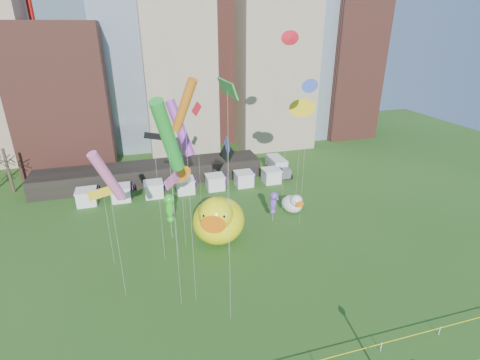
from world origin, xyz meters
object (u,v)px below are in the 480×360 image
object	(u,v)px
big_duck	(218,219)
seahorse_green	(170,206)
box_truck	(277,166)
small_duck	(293,203)
seahorse_purple	(273,201)

from	to	relation	value
big_duck	seahorse_green	world-z (taller)	big_duck
big_duck	box_truck	size ratio (longest dim) A/B	1.46
small_duck	box_truck	xyz separation A→B (m)	(3.53, 14.75, 0.05)
big_duck	seahorse_purple	size ratio (longest dim) A/B	2.21
seahorse_purple	box_truck	distance (m)	18.06
seahorse_purple	big_duck	bearing A→B (deg)	-171.87
box_truck	big_duck	bearing A→B (deg)	-129.84
small_duck	seahorse_green	size ratio (longest dim) A/B	0.67
big_duck	seahorse_green	bearing A→B (deg)	177.34
big_duck	box_truck	xyz separation A→B (m)	(15.69, 19.20, -1.70)
big_duck	box_truck	distance (m)	24.86
big_duck	seahorse_green	size ratio (longest dim) A/B	1.58
big_duck	seahorse_purple	distance (m)	8.85
seahorse_purple	small_duck	bearing A→B (deg)	14.27
seahorse_purple	box_truck	world-z (taller)	seahorse_purple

